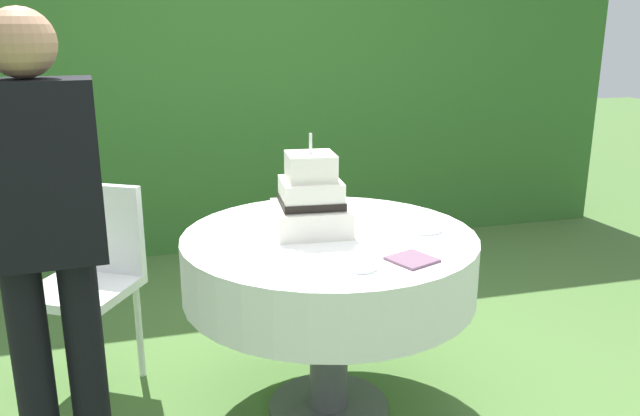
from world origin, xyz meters
name	(u,v)px	position (x,y,z in m)	size (l,w,h in m)	color
ground_plane	(329,408)	(0.00, 0.00, 0.00)	(20.00, 20.00, 0.00)	#476B33
foliage_hedge	(238,85)	(0.00, 2.36, 1.14)	(5.66, 0.53, 2.29)	#336628
cake_table	(329,266)	(0.00, 0.00, 0.64)	(1.15, 1.15, 0.77)	#4C4C51
wedding_cake	(312,200)	(-0.05, 0.06, 0.89)	(0.32, 0.31, 0.39)	white
serving_plate_near	(424,229)	(0.37, -0.05, 0.77)	(0.14, 0.14, 0.01)	white
serving_plate_far	(360,267)	(0.00, -0.38, 0.77)	(0.11, 0.11, 0.01)	white
napkin_stack	(412,260)	(0.19, -0.36, 0.77)	(0.14, 0.14, 0.01)	#6B4C60
garden_chair	(91,268)	(-0.93, 0.49, 0.54)	(0.55, 0.55, 0.89)	white
standing_person	(44,236)	(-0.98, -0.26, 0.93)	(0.37, 0.23, 1.60)	black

